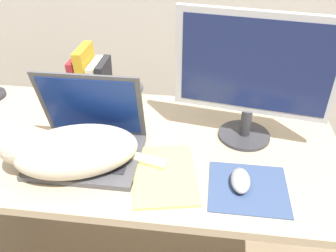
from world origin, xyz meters
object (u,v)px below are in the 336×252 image
at_px(laptop, 88,141).
at_px(computer_mouse, 241,180).
at_px(cat, 69,150).
at_px(notepad, 164,175).
at_px(external_monitor, 253,73).
at_px(webcam, 137,88).
at_px(book_row, 92,82).

distance_m(laptop, computer_mouse, 0.49).
xyz_separation_m(cat, notepad, (0.28, 0.01, -0.07)).
bearing_deg(cat, laptop, 71.90).
xyz_separation_m(cat, computer_mouse, (0.51, -0.01, -0.05)).
bearing_deg(cat, external_monitor, 24.61).
relative_size(notepad, webcam, 3.84).
bearing_deg(notepad, computer_mouse, -3.80).
relative_size(external_monitor, book_row, 2.03).
xyz_separation_m(external_monitor, book_row, (-0.58, 0.14, -0.14)).
bearing_deg(laptop, webcam, 77.52).
relative_size(computer_mouse, book_row, 0.43).
bearing_deg(cat, notepad, 1.64).
height_order(cat, computer_mouse, cat).
xyz_separation_m(book_row, notepad, (0.33, -0.37, -0.10)).
bearing_deg(book_row, laptop, -75.79).
bearing_deg(computer_mouse, external_monitor, 84.70).
height_order(computer_mouse, book_row, book_row).
distance_m(cat, external_monitor, 0.61).
relative_size(laptop, book_row, 1.39).
height_order(external_monitor, notepad, external_monitor).
height_order(book_row, webcam, book_row).
bearing_deg(webcam, computer_mouse, -49.30).
distance_m(laptop, book_row, 0.31).
bearing_deg(laptop, notepad, -16.41).
xyz_separation_m(external_monitor, webcam, (-0.42, 0.21, -0.19)).
relative_size(book_row, webcam, 3.09).
relative_size(cat, book_row, 2.02).
bearing_deg(book_row, cat, -82.81).
bearing_deg(notepad, book_row, 131.62).
distance_m(book_row, notepad, 0.51).
xyz_separation_m(cat, webcam, (0.11, 0.45, -0.02)).
distance_m(book_row, webcam, 0.18).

